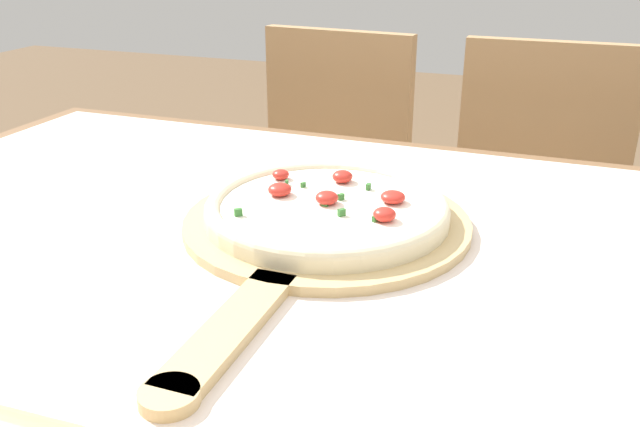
# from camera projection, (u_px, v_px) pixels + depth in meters

# --- Properties ---
(dining_table) EXTENTS (1.43, 0.97, 0.77)m
(dining_table) POSITION_uv_depth(u_px,v_px,m) (304.00, 332.00, 0.82)
(dining_table) COLOR brown
(dining_table) RESTS_ON ground_plane
(towel_cloth) EXTENTS (1.35, 0.89, 0.00)m
(towel_cloth) POSITION_uv_depth(u_px,v_px,m) (304.00, 255.00, 0.78)
(towel_cloth) COLOR silver
(towel_cloth) RESTS_ON dining_table
(pizza_peel) EXTENTS (0.36, 0.57, 0.01)m
(pizza_peel) POSITION_uv_depth(u_px,v_px,m) (322.00, 230.00, 0.82)
(pizza_peel) COLOR tan
(pizza_peel) RESTS_ON towel_cloth
(pizza) EXTENTS (0.30, 0.30, 0.04)m
(pizza) POSITION_uv_depth(u_px,v_px,m) (329.00, 208.00, 0.84)
(pizza) COLOR beige
(pizza) RESTS_ON pizza_peel
(chair_left) EXTENTS (0.44, 0.44, 0.90)m
(chair_left) POSITION_uv_depth(u_px,v_px,m) (322.00, 191.00, 1.67)
(chair_left) COLOR tan
(chair_left) RESTS_ON ground_plane
(chair_right) EXTENTS (0.40, 0.40, 0.90)m
(chair_right) POSITION_uv_depth(u_px,v_px,m) (532.00, 219.00, 1.51)
(chair_right) COLOR tan
(chair_right) RESTS_ON ground_plane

